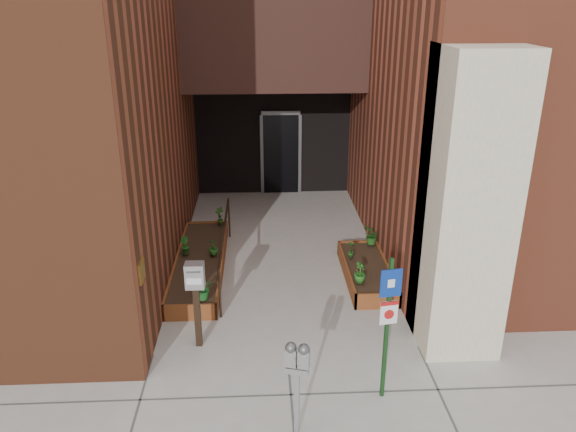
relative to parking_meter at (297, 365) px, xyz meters
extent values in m
plane|color=#9E9991|center=(-0.03, 1.70, -1.00)|extent=(80.00, 80.00, 0.00)
cube|color=#B8AE8E|center=(2.52, 1.90, 1.20)|extent=(1.10, 1.20, 4.40)
cube|color=black|center=(-0.03, 7.70, 3.00)|extent=(4.20, 2.00, 2.00)
cube|color=black|center=(-0.03, 9.10, 0.50)|extent=(4.00, 0.30, 3.00)
cube|color=black|center=(0.17, 8.92, 0.05)|extent=(0.90, 0.06, 2.10)
cube|color=#B79338|center=(-2.02, 1.50, 0.50)|extent=(0.04, 0.30, 0.30)
cube|color=brown|center=(-1.58, 2.62, -0.85)|extent=(0.90, 0.04, 0.30)
cube|color=brown|center=(-1.58, 6.18, -0.85)|extent=(0.90, 0.04, 0.30)
cube|color=brown|center=(-2.01, 4.40, -0.85)|extent=(0.04, 3.60, 0.30)
cube|color=brown|center=(-1.15, 4.40, -0.85)|extent=(0.04, 3.60, 0.30)
cube|color=black|center=(-1.58, 4.40, -0.87)|extent=(0.82, 3.52, 0.26)
cube|color=brown|center=(1.57, 2.82, -0.85)|extent=(0.80, 0.04, 0.30)
cube|color=brown|center=(1.57, 4.98, -0.85)|extent=(0.80, 0.04, 0.30)
cube|color=brown|center=(1.19, 3.90, -0.85)|extent=(0.04, 2.20, 0.30)
cube|color=brown|center=(1.95, 3.90, -0.85)|extent=(0.04, 2.20, 0.30)
cube|color=black|center=(1.57, 3.90, -0.87)|extent=(0.72, 2.12, 0.26)
cylinder|color=black|center=(-1.08, 2.70, -0.55)|extent=(0.04, 0.04, 0.90)
cylinder|color=black|center=(-1.08, 6.00, -0.55)|extent=(0.04, 0.04, 0.90)
cylinder|color=black|center=(-1.08, 4.35, -0.12)|extent=(0.04, 3.30, 0.04)
cube|color=#98989A|center=(0.00, 0.00, -0.55)|extent=(0.07, 0.07, 0.90)
cube|color=#98989A|center=(0.00, 0.00, -0.07)|extent=(0.29, 0.18, 0.07)
cube|color=#98989A|center=(-0.07, 0.02, 0.09)|extent=(0.15, 0.12, 0.23)
sphere|color=#59595B|center=(-0.07, 0.02, 0.23)|extent=(0.13, 0.13, 0.13)
cube|color=white|center=(-0.09, -0.02, 0.11)|extent=(0.08, 0.03, 0.04)
cube|color=#B21414|center=(-0.09, -0.02, 0.04)|extent=(0.08, 0.03, 0.03)
cube|color=#98989A|center=(0.07, -0.02, 0.09)|extent=(0.15, 0.12, 0.23)
sphere|color=#59595B|center=(0.07, -0.02, 0.23)|extent=(0.13, 0.13, 0.13)
cube|color=white|center=(0.06, -0.07, 0.11)|extent=(0.08, 0.03, 0.04)
cube|color=#B21414|center=(0.06, -0.07, 0.04)|extent=(0.08, 0.03, 0.03)
cube|color=#143816|center=(1.18, 0.63, 0.01)|extent=(0.05, 0.05, 2.04)
cube|color=navy|center=(1.18, 0.60, 0.71)|extent=(0.28, 0.07, 0.37)
cube|color=white|center=(1.19, 0.60, 0.71)|extent=(0.09, 0.03, 0.11)
cube|color=white|center=(1.18, 0.60, 0.29)|extent=(0.23, 0.06, 0.32)
cube|color=#B21414|center=(1.19, 0.60, 0.43)|extent=(0.23, 0.05, 0.06)
cylinder|color=#B21414|center=(1.19, 0.59, 0.27)|extent=(0.13, 0.03, 0.13)
cube|color=black|center=(-1.36, 1.92, -0.50)|extent=(0.09, 0.09, 1.01)
cube|color=silver|center=(-1.36, 1.92, 0.19)|extent=(0.28, 0.21, 0.39)
cube|color=#59595B|center=(-1.37, 1.82, 0.30)|extent=(0.20, 0.01, 0.04)
cube|color=white|center=(-1.37, 1.82, 0.14)|extent=(0.22, 0.01, 0.09)
imported|color=#1B6021|center=(-1.36, 2.80, -0.51)|extent=(0.39, 0.39, 0.39)
imported|color=#1E5317|center=(-1.87, 4.55, -0.53)|extent=(0.27, 0.27, 0.35)
imported|color=#225418|center=(-1.31, 4.48, -0.54)|extent=(0.21, 0.21, 0.32)
imported|color=#245016|center=(-1.28, 6.00, -0.50)|extent=(0.30, 0.30, 0.40)
imported|color=#22601B|center=(1.32, 3.24, -0.52)|extent=(0.29, 0.29, 0.37)
imported|color=#1F5418|center=(1.32, 4.21, -0.53)|extent=(0.26, 0.26, 0.35)
imported|color=#215719|center=(1.82, 4.80, -0.52)|extent=(0.46, 0.46, 0.37)
camera|label=1|loc=(-0.39, -5.37, 4.00)|focal=35.00mm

